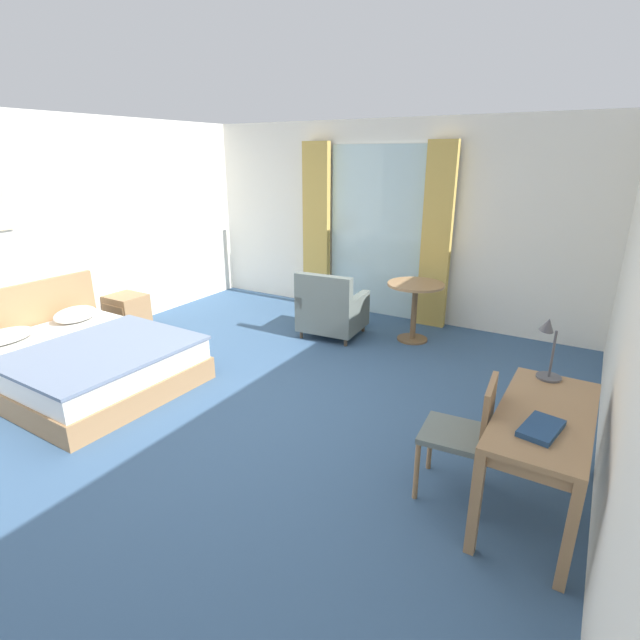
# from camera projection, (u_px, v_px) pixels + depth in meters

# --- Properties ---
(ground) EXTENTS (6.38, 7.05, 0.10)m
(ground) POSITION_uv_depth(u_px,v_px,m) (245.00, 410.00, 4.52)
(ground) COLOR #38567A
(wall_back) EXTENTS (5.98, 0.12, 2.69)m
(wall_back) POSITION_uv_depth(u_px,v_px,m) (388.00, 221.00, 6.72)
(wall_back) COLOR white
(wall_back) RESTS_ON ground
(wall_left) EXTENTS (0.12, 6.65, 2.69)m
(wall_left) POSITION_uv_depth(u_px,v_px,m) (37.00, 237.00, 5.47)
(wall_left) COLOR white
(wall_left) RESTS_ON ground
(balcony_glass_door) EXTENTS (1.39, 0.02, 2.36)m
(balcony_glass_door) POSITION_uv_depth(u_px,v_px,m) (375.00, 233.00, 6.78)
(balcony_glass_door) COLOR silver
(balcony_glass_door) RESTS_ON ground
(curtain_panel_left) EXTENTS (0.42, 0.10, 2.41)m
(curtain_panel_left) POSITION_uv_depth(u_px,v_px,m) (316.00, 227.00, 7.13)
(curtain_panel_left) COLOR tan
(curtain_panel_left) RESTS_ON ground
(curtain_panel_right) EXTENTS (0.38, 0.10, 2.41)m
(curtain_panel_right) POSITION_uv_depth(u_px,v_px,m) (437.00, 238.00, 6.25)
(curtain_panel_right) COLOR tan
(curtain_panel_right) RESTS_ON ground
(bed) EXTENTS (2.07, 1.69, 0.91)m
(bed) POSITION_uv_depth(u_px,v_px,m) (81.00, 360.00, 4.87)
(bed) COLOR #9E754C
(bed) RESTS_ON ground
(nightstand) EXTENTS (0.46, 0.42, 0.49)m
(nightstand) POSITION_uv_depth(u_px,v_px,m) (128.00, 313.00, 6.35)
(nightstand) COLOR #9E754C
(nightstand) RESTS_ON ground
(writing_desk) EXTENTS (0.57, 1.24, 0.72)m
(writing_desk) POSITION_uv_depth(u_px,v_px,m) (544.00, 426.00, 3.00)
(writing_desk) COLOR #9E754C
(writing_desk) RESTS_ON ground
(desk_chair) EXTENTS (0.46, 0.44, 0.88)m
(desk_chair) POSITION_uv_depth(u_px,v_px,m) (466.00, 430.00, 3.18)
(desk_chair) COLOR slate
(desk_chair) RESTS_ON ground
(desk_lamp) EXTENTS (0.20, 0.17, 0.44)m
(desk_lamp) POSITION_uv_depth(u_px,v_px,m) (548.00, 343.00, 3.36)
(desk_lamp) COLOR #4C4C51
(desk_lamp) RESTS_ON writing_desk
(closed_book) EXTENTS (0.24, 0.35, 0.03)m
(closed_book) POSITION_uv_depth(u_px,v_px,m) (541.00, 428.00, 2.76)
(closed_book) COLOR navy
(closed_book) RESTS_ON writing_desk
(armchair_by_window) EXTENTS (0.79, 0.76, 0.86)m
(armchair_by_window) POSITION_uv_depth(u_px,v_px,m) (331.00, 311.00, 6.13)
(armchair_by_window) COLOR slate
(armchair_by_window) RESTS_ON ground
(round_cafe_table) EXTENTS (0.69, 0.69, 0.74)m
(round_cafe_table) POSITION_uv_depth(u_px,v_px,m) (415.00, 298.00, 5.92)
(round_cafe_table) COLOR #9E754C
(round_cafe_table) RESTS_ON ground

